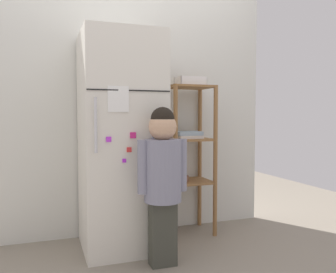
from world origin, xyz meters
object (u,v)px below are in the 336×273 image
at_px(refrigerator, 121,142).
at_px(fruit_bin, 192,83).
at_px(child_standing, 163,170).
at_px(pantry_shelf_unit, 188,147).

height_order(refrigerator, fruit_bin, refrigerator).
xyz_separation_m(child_standing, pantry_shelf_unit, (0.42, 0.57, 0.09)).
bearing_deg(child_standing, refrigerator, 114.23).
relative_size(refrigerator, child_standing, 1.52).
relative_size(refrigerator, pantry_shelf_unit, 1.28).
distance_m(child_standing, pantry_shelf_unit, 0.72).
distance_m(refrigerator, pantry_shelf_unit, 0.64).
relative_size(refrigerator, fruit_bin, 6.87).
relative_size(child_standing, fruit_bin, 4.53).
bearing_deg(pantry_shelf_unit, refrigerator, -167.43).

